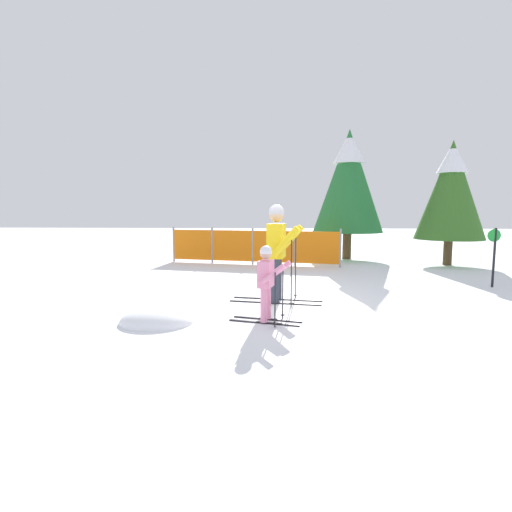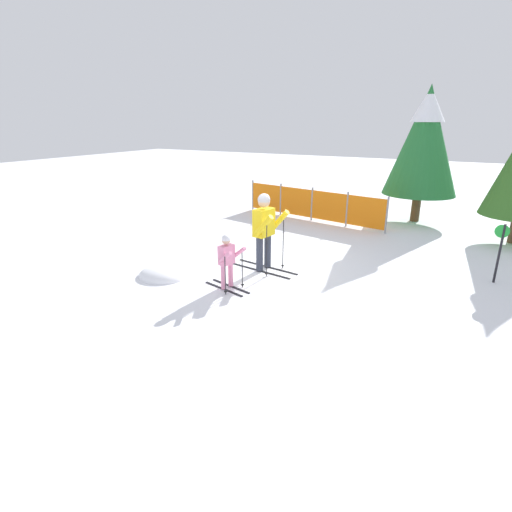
{
  "view_description": "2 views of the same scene",
  "coord_description": "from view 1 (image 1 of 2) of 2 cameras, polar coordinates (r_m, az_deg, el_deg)",
  "views": [
    {
      "loc": [
        0.07,
        -7.33,
        1.69
      ],
      "look_at": [
        -0.32,
        -0.55,
        0.9
      ],
      "focal_mm": 28.0,
      "sensor_mm": 36.0,
      "label": 1
    },
    {
      "loc": [
        4.08,
        -7.87,
        3.34
      ],
      "look_at": [
        0.33,
        -1.01,
        0.66
      ],
      "focal_mm": 28.0,
      "sensor_mm": 36.0,
      "label": 2
    }
  ],
  "objects": [
    {
      "name": "ground_plane",
      "position": [
        7.52,
        2.71,
        -6.39
      ],
      "size": [
        60.0,
        60.0,
        0.0
      ],
      "primitive_type": "plane",
      "color": "white"
    },
    {
      "name": "skier_adult",
      "position": [
        7.29,
        3.11,
        1.68
      ],
      "size": [
        1.73,
        0.82,
        1.79
      ],
      "rotation": [
        0.0,
        0.0,
        -0.15
      ],
      "color": "black",
      "rests_on": "ground_plane"
    },
    {
      "name": "skier_child",
      "position": [
        5.99,
        1.59,
        -3.1
      ],
      "size": [
        1.12,
        0.57,
        1.16
      ],
      "rotation": [
        0.0,
        0.0,
        -0.24
      ],
      "color": "black",
      "rests_on": "ground_plane"
    },
    {
      "name": "safety_fence",
      "position": [
        12.41,
        -0.49,
        1.42
      ],
      "size": [
        5.31,
        1.1,
        1.15
      ],
      "rotation": [
        0.0,
        0.0,
        -0.19
      ],
      "color": "gray",
      "rests_on": "ground_plane"
    },
    {
      "name": "conifer_far",
      "position": [
        14.2,
        13.09,
        10.6
      ],
      "size": [
        2.37,
        2.37,
        4.41
      ],
      "color": "#4C3823",
      "rests_on": "ground_plane"
    },
    {
      "name": "conifer_near",
      "position": [
        13.61,
        26.11,
        8.65
      ],
      "size": [
        2.04,
        2.04,
        3.78
      ],
      "color": "#4C3823",
      "rests_on": "ground_plane"
    },
    {
      "name": "trail_marker",
      "position": [
        10.13,
        30.87,
        0.68
      ],
      "size": [
        0.28,
        0.05,
        1.3
      ],
      "color": "black",
      "rests_on": "ground_plane"
    },
    {
      "name": "snow_mound",
      "position": [
        6.28,
        -13.95,
        -9.21
      ],
      "size": [
        1.12,
        0.95,
        0.45
      ],
      "primitive_type": "ellipsoid",
      "color": "white",
      "rests_on": "ground_plane"
    }
  ]
}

